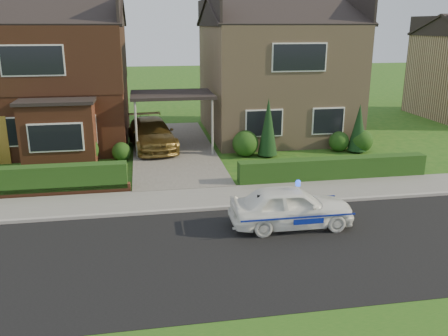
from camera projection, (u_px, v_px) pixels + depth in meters
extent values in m
plane|color=#1E5216|center=(203.00, 255.00, 12.53)|extent=(120.00, 120.00, 0.00)
cube|color=black|center=(203.00, 255.00, 12.53)|extent=(60.00, 6.00, 0.02)
cube|color=#9E9993|center=(191.00, 210.00, 15.38)|extent=(60.00, 0.16, 0.12)
cube|color=slate|center=(188.00, 199.00, 16.38)|extent=(60.00, 2.00, 0.10)
cube|color=#666059|center=(173.00, 149.00, 22.88)|extent=(3.80, 12.00, 0.12)
cube|color=brown|center=(53.00, 85.00, 23.93)|extent=(7.20, 8.00, 5.80)
cube|color=white|center=(2.00, 132.00, 20.31)|extent=(1.80, 0.08, 1.30)
cube|color=white|center=(78.00, 130.00, 20.83)|extent=(1.60, 0.08, 1.30)
cube|color=white|center=(32.00, 60.00, 19.70)|extent=(2.60, 0.08, 1.30)
cube|color=black|center=(50.00, 56.00, 23.51)|extent=(7.26, 8.06, 2.90)
cube|color=brown|center=(59.00, 135.00, 20.09)|extent=(3.00, 1.40, 2.70)
cube|color=black|center=(55.00, 101.00, 19.68)|extent=(3.20, 1.60, 0.14)
cube|color=tan|center=(274.00, 81.00, 25.83)|extent=(7.20, 8.00, 5.80)
cube|color=white|center=(264.00, 123.00, 22.22)|extent=(1.80, 0.08, 1.30)
cube|color=white|center=(328.00, 121.00, 22.74)|extent=(1.60, 0.08, 1.30)
cube|color=white|center=(299.00, 57.00, 21.61)|extent=(2.60, 0.08, 1.30)
cube|color=black|center=(172.00, 95.00, 22.11)|extent=(3.80, 3.00, 0.14)
cylinder|color=gray|center=(136.00, 131.00, 20.90)|extent=(0.10, 0.10, 2.70)
cylinder|color=gray|center=(212.00, 128.00, 21.46)|extent=(0.10, 0.10, 2.70)
cube|color=brown|center=(18.00, 194.00, 16.52)|extent=(7.70, 0.25, 0.36)
cube|color=#173912|center=(20.00, 197.00, 16.71)|extent=(7.50, 0.55, 0.90)
cube|color=#173912|center=(332.00, 180.00, 18.52)|extent=(7.50, 0.55, 0.80)
sphere|color=#173912|center=(83.00, 150.00, 20.44)|extent=(1.32, 1.32, 1.32)
sphere|color=#173912|center=(121.00, 152.00, 21.06)|extent=(0.84, 0.84, 0.84)
sphere|color=#173912|center=(245.00, 143.00, 21.74)|extent=(1.20, 1.20, 1.20)
sphere|color=#173912|center=(339.00, 141.00, 22.62)|extent=(0.96, 0.96, 0.96)
sphere|color=#173912|center=(361.00, 141.00, 22.49)|extent=(1.08, 1.08, 1.08)
cone|color=black|center=(268.00, 129.00, 21.51)|extent=(0.90, 0.90, 2.60)
cone|color=black|center=(358.00, 129.00, 22.29)|extent=(0.90, 0.90, 2.20)
imported|color=white|center=(291.00, 207.00, 14.11)|extent=(1.55, 3.70, 1.25)
sphere|color=#193FF2|center=(298.00, 184.00, 13.93)|extent=(0.17, 0.17, 0.17)
cube|color=navy|center=(299.00, 218.00, 13.42)|extent=(3.38, 0.01, 0.05)
cube|color=navy|center=(284.00, 200.00, 14.82)|extent=(3.38, 0.01, 0.05)
ellipsoid|color=black|center=(259.00, 202.00, 13.77)|extent=(0.22, 0.17, 0.21)
sphere|color=white|center=(260.00, 203.00, 13.72)|extent=(0.11, 0.11, 0.11)
sphere|color=black|center=(259.00, 198.00, 13.71)|extent=(0.13, 0.13, 0.13)
cone|color=black|center=(258.00, 196.00, 13.69)|extent=(0.04, 0.04, 0.05)
cone|color=black|center=(261.00, 196.00, 13.71)|extent=(0.04, 0.04, 0.05)
imported|color=brown|center=(152.00, 134.00, 22.72)|extent=(2.54, 4.96, 1.38)
imported|color=gray|center=(51.00, 175.00, 18.05)|extent=(0.43, 0.37, 0.70)
imported|color=gray|center=(82.00, 178.00, 17.69)|extent=(0.41, 0.41, 0.71)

